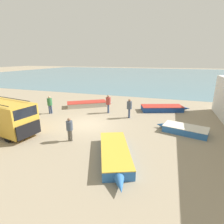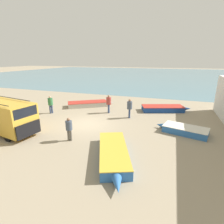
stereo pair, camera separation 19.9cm
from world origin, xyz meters
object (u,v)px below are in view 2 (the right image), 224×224
(fishing_rowboat_0, at_px, (89,104))
(fisherman_3, at_px, (130,107))
(fishing_rowboat_3, at_px, (184,130))
(parked_van, at_px, (3,116))
(fishing_rowboat_1, at_px, (164,108))
(fisherman_1, at_px, (109,102))
(fisherman_0, at_px, (50,103))
(fishing_rowboat_2, at_px, (114,154))
(fisherman_2, at_px, (69,127))

(fishing_rowboat_0, distance_m, fisherman_3, 6.02)
(fishing_rowboat_0, distance_m, fishing_rowboat_3, 11.03)
(parked_van, xyz_separation_m, fishing_rowboat_3, (12.56, 4.17, -1.04))
(fishing_rowboat_1, bearing_deg, fishing_rowboat_0, 166.15)
(fisherman_1, bearing_deg, fisherman_0, -171.27)
(fishing_rowboat_1, relative_size, fishing_rowboat_2, 0.99)
(fishing_rowboat_1, xyz_separation_m, fishing_rowboat_3, (1.72, -5.39, -0.02))
(fishing_rowboat_0, xyz_separation_m, fisherman_3, (5.40, -2.54, 0.79))
(parked_van, height_order, fisherman_0, parked_van)
(parked_van, bearing_deg, fisherman_2, 12.87)
(parked_van, relative_size, fisherman_2, 3.55)
(fisherman_3, bearing_deg, fisherman_0, -7.88)
(fishing_rowboat_1, bearing_deg, fisherman_1, -174.10)
(fishing_rowboat_0, bearing_deg, fishing_rowboat_1, -27.41)
(parked_van, relative_size, fishing_rowboat_0, 1.12)
(fishing_rowboat_0, xyz_separation_m, fishing_rowboat_3, (10.03, -4.60, -0.01))
(fisherman_1, bearing_deg, fishing_rowboat_1, 13.15)
(fishing_rowboat_0, relative_size, fisherman_1, 2.77)
(fishing_rowboat_2, xyz_separation_m, fisherman_1, (-3.17, 7.90, 0.82))
(fisherman_1, relative_size, fisherman_2, 1.14)
(fishing_rowboat_1, bearing_deg, fisherman_3, -150.40)
(fishing_rowboat_2, xyz_separation_m, fishing_rowboat_3, (3.80, 4.97, -0.03))
(fishing_rowboat_1, relative_size, fisherman_3, 2.90)
(fishing_rowboat_2, height_order, fisherman_2, fisherman_2)
(parked_van, relative_size, fishing_rowboat_2, 1.10)
(fishing_rowboat_1, distance_m, fishing_rowboat_2, 10.57)
(fisherman_0, relative_size, fisherman_3, 1.00)
(fishing_rowboat_2, bearing_deg, fisherman_1, 179.41)
(fishing_rowboat_0, xyz_separation_m, fisherman_1, (3.05, -1.68, 0.83))
(fisherman_0, bearing_deg, fishing_rowboat_2, 8.27)
(fishing_rowboat_1, bearing_deg, fisherman_2, -140.23)
(parked_van, height_order, fishing_rowboat_0, parked_van)
(parked_van, height_order, fishing_rowboat_2, parked_van)
(fisherman_0, xyz_separation_m, fisherman_1, (5.40, 2.04, 0.03))
(fisherman_2, xyz_separation_m, fisherman_3, (2.64, 5.92, 0.10))
(fishing_rowboat_3, distance_m, fisherman_0, 12.43)
(fishing_rowboat_0, bearing_deg, fishing_rowboat_3, -57.48)
(fishing_rowboat_1, bearing_deg, fishing_rowboat_2, -120.57)
(fishing_rowboat_3, bearing_deg, fisherman_1, -8.09)
(fisherman_0, bearing_deg, fisherman_1, 63.31)
(fisherman_0, xyz_separation_m, fisherman_2, (5.11, -4.73, -0.10))
(fisherman_0, relative_size, fisherman_2, 1.11)
(fisherman_1, distance_m, fisherman_3, 2.50)
(parked_van, xyz_separation_m, fishing_rowboat_2, (8.76, -0.81, -1.01))
(fisherman_1, height_order, fisherman_3, fisherman_1)
(fishing_rowboat_2, distance_m, fisherman_1, 8.55)
(parked_van, distance_m, fisherman_3, 10.09)
(fisherman_0, relative_size, fisherman_1, 0.97)
(fishing_rowboat_1, relative_size, fisherman_2, 3.21)
(parked_van, bearing_deg, fishing_rowboat_0, 83.29)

